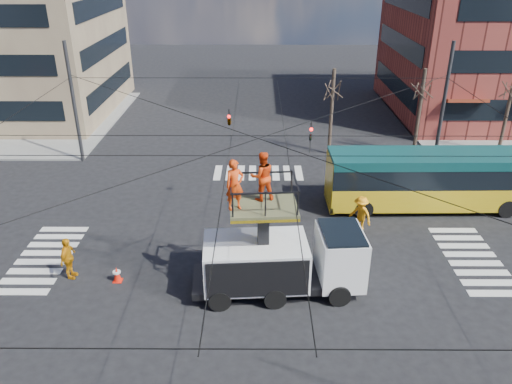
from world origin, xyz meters
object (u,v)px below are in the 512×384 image
at_px(flagger, 360,215).
at_px(city_bus, 437,179).
at_px(worker_ground, 68,258).
at_px(traffic_cone, 117,274).
at_px(utility_truck, 282,248).

bearing_deg(flagger, city_bus, 79.79).
bearing_deg(worker_ground, flagger, -64.93).
relative_size(city_bus, worker_ground, 6.15).
xyz_separation_m(traffic_cone, worker_ground, (-2.11, 0.28, 0.61)).
bearing_deg(city_bus, traffic_cone, -156.81).
relative_size(traffic_cone, worker_ground, 0.37).
distance_m(traffic_cone, flagger, 12.05).
bearing_deg(utility_truck, city_bus, 36.99).
bearing_deg(city_bus, worker_ground, -160.13).
bearing_deg(traffic_cone, utility_truck, -4.36).
distance_m(city_bus, flagger, 5.43).
distance_m(city_bus, traffic_cone, 17.41).
height_order(utility_truck, traffic_cone, utility_truck).
distance_m(utility_truck, traffic_cone, 7.29).
bearing_deg(flagger, utility_truck, -81.91).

